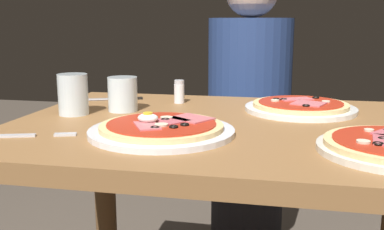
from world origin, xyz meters
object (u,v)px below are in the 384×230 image
pizza_across_right (300,107)px  water_glass_near (123,96)px  knife (115,99)px  water_glass_far (73,97)px  fork (31,135)px  diner_person (248,127)px  salt_shaker (179,92)px  dining_table (229,177)px  pizza_foreground (162,129)px

pizza_across_right → water_glass_near: size_ratio=3.23×
knife → water_glass_far: bearing=-95.4°
pizza_across_right → knife: size_ratio=1.54×
water_glass_far → fork: water_glass_far is taller
pizza_across_right → diner_person: size_ratio=0.25×
fork → salt_shaker: 0.49m
knife → salt_shaker: bearing=-3.9°
diner_person → salt_shaker: bearing=71.5°
fork → diner_person: size_ratio=0.13×
salt_shaker → water_glass_near: bearing=-129.2°
water_glass_near → salt_shaker: size_ratio=1.35×
dining_table → knife: (-0.38, 0.25, 0.13)m
dining_table → water_glass_near: water_glass_near is taller
pizza_foreground → pizza_across_right: (0.29, 0.32, -0.00)m
water_glass_far → water_glass_near: bearing=33.3°
water_glass_near → pizza_across_right: bearing=11.2°
water_glass_near → knife: 0.18m
dining_table → water_glass_far: (-0.40, 0.02, 0.18)m
water_glass_far → fork: 0.23m
fork → pizza_across_right: bearing=35.4°
fork → pizza_foreground: bearing=15.5°
dining_table → knife: 0.48m
water_glass_far → pizza_across_right: bearing=15.9°
dining_table → salt_shaker: (-0.18, 0.24, 0.16)m
knife → pizza_foreground: bearing=-56.7°
fork → knife: (0.01, 0.46, 0.00)m
water_glass_near → water_glass_far: (-0.11, -0.07, 0.01)m
dining_table → pizza_across_right: bearing=47.8°
salt_shaker → fork: bearing=-115.2°
fork → salt_shaker: size_ratio=2.31×
knife → water_glass_near: bearing=-62.0°
pizza_across_right → knife: 0.55m
fork → diner_person: 1.02m
fork → diner_person: bearing=68.2°
knife → diner_person: 0.63m
pizza_foreground → fork: pizza_foreground is taller
water_glass_near → fork: size_ratio=0.58×
knife → fork: bearing=-90.7°
dining_table → pizza_foreground: pizza_foreground is taller
diner_person → dining_table: bearing=91.1°
pizza_foreground → fork: bearing=-164.5°
pizza_foreground → water_glass_far: water_glass_far is taller
knife → diner_person: size_ratio=0.16×
dining_table → diner_person: diner_person is taller
diner_person → knife: bearing=52.3°
water_glass_near → fork: 0.32m
pizza_foreground → water_glass_near: bearing=126.6°
water_glass_near → knife: size_ratio=0.48×
pizza_foreground → knife: (-0.25, 0.39, -0.01)m
water_glass_near → salt_shaker: water_glass_near is taller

